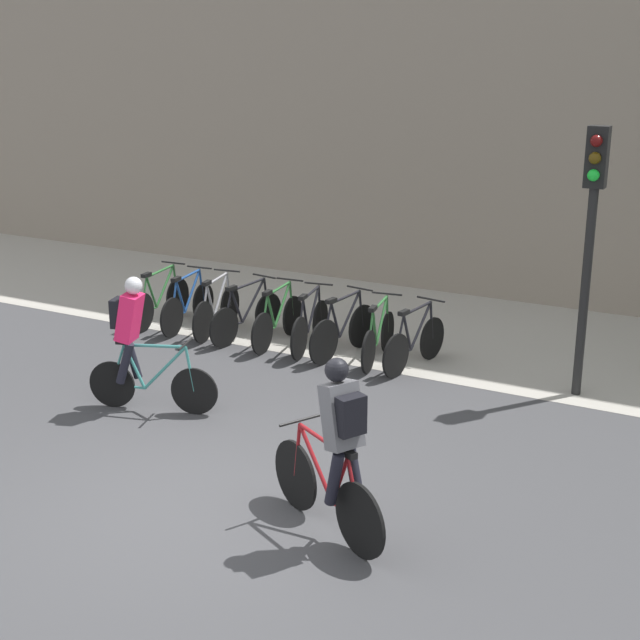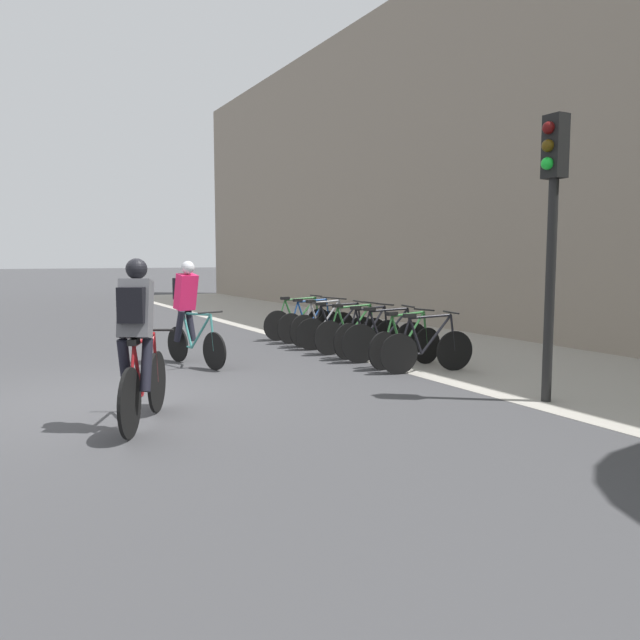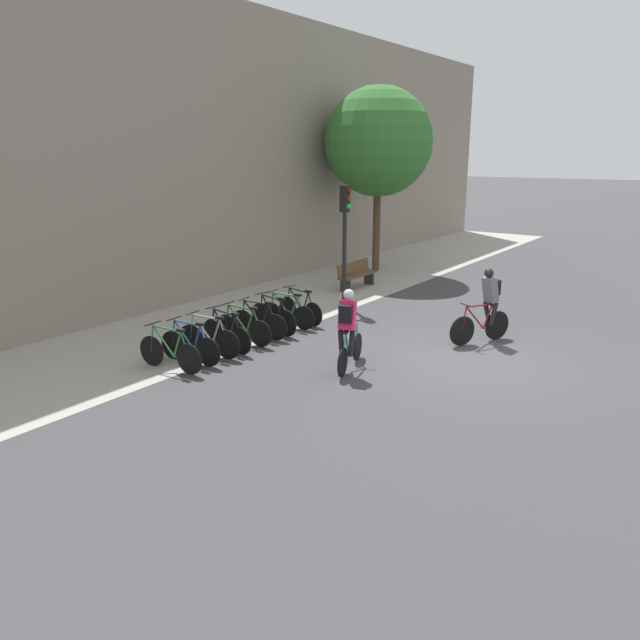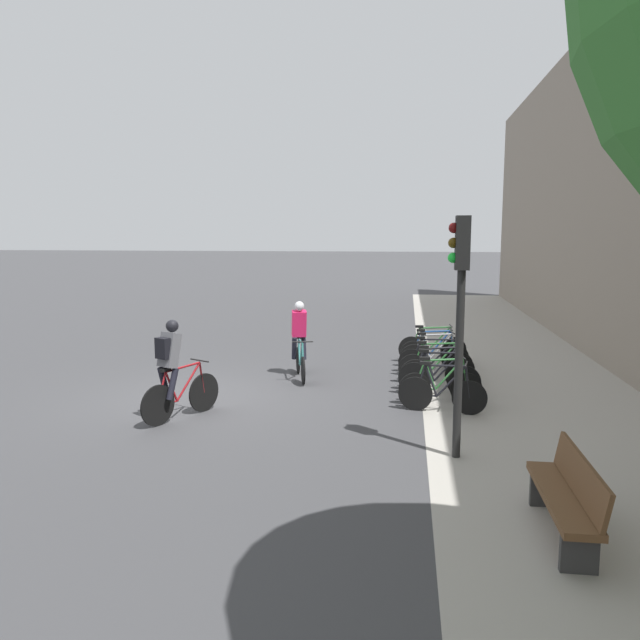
{
  "view_description": "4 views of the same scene",
  "coord_description": "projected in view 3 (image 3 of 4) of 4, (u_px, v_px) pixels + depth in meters",
  "views": [
    {
      "loc": [
        4.93,
        -6.46,
        4.43
      ],
      "look_at": [
        0.53,
        1.72,
        1.59
      ],
      "focal_mm": 50.0,
      "sensor_mm": 36.0,
      "label": 1
    },
    {
      "loc": [
        8.14,
        -1.22,
        1.81
      ],
      "look_at": [
        -1.08,
        3.72,
        0.75
      ],
      "focal_mm": 35.0,
      "sensor_mm": 36.0,
      "label": 2
    },
    {
      "loc": [
        -12.55,
        -4.79,
        4.44
      ],
      "look_at": [
        -1.5,
        2.88,
        0.8
      ],
      "focal_mm": 35.0,
      "sensor_mm": 36.0,
      "label": 3
    },
    {
      "loc": [
        11.72,
        4.16,
        3.28
      ],
      "look_at": [
        -0.71,
        2.43,
        1.52
      ],
      "focal_mm": 35.0,
      "sensor_mm": 36.0,
      "label": 4
    }
  ],
  "objects": [
    {
      "name": "parked_bike_5",
      "position": [
        259.0,
        322.0,
        15.27
      ],
      "size": [
        0.46,
        1.59,
        0.96
      ],
      "color": "black",
      "rests_on": "ground"
    },
    {
      "name": "kerb_strip",
      "position": [
        237.0,
        315.0,
        17.46
      ],
      "size": [
        44.0,
        4.5,
        0.01
      ],
      "primitive_type": "cube",
      "color": "#A39E93",
      "rests_on": "ground"
    },
    {
      "name": "parked_bike_3",
      "position": [
        227.0,
        333.0,
        14.36
      ],
      "size": [
        0.46,
        1.68,
        0.95
      ],
      "color": "black",
      "rests_on": "ground"
    },
    {
      "name": "building_facade",
      "position": [
        165.0,
        151.0,
        17.7
      ],
      "size": [
        44.0,
        0.6,
        8.91
      ],
      "primitive_type": "cube",
      "color": "gray",
      "rests_on": "ground"
    },
    {
      "name": "parked_bike_0",
      "position": [
        170.0,
        352.0,
        13.0
      ],
      "size": [
        0.46,
        1.72,
        0.96
      ],
      "color": "black",
      "rests_on": "ground"
    },
    {
      "name": "bench",
      "position": [
        356.0,
        274.0,
        20.85
      ],
      "size": [
        1.88,
        0.44,
        0.89
      ],
      "color": "brown",
      "rests_on": "ground"
    },
    {
      "name": "street_tree_0",
      "position": [
        379.0,
        142.0,
        22.77
      ],
      "size": [
        3.97,
        3.97,
        6.78
      ],
      "color": "#4C3823",
      "rests_on": "ground"
    },
    {
      "name": "parked_bike_6",
      "position": [
        273.0,
        317.0,
        15.71
      ],
      "size": [
        0.46,
        1.64,
        0.97
      ],
      "color": "black",
      "rests_on": "ground"
    },
    {
      "name": "parked_bike_2",
      "position": [
        209.0,
        339.0,
        13.9
      ],
      "size": [
        0.46,
        1.64,
        0.97
      ],
      "color": "black",
      "rests_on": "ground"
    },
    {
      "name": "cyclist_pink",
      "position": [
        348.0,
        328.0,
        12.8
      ],
      "size": [
        1.67,
        0.63,
        1.75
      ],
      "color": "black",
      "rests_on": "ground"
    },
    {
      "name": "parked_bike_1",
      "position": [
        190.0,
        345.0,
        13.45
      ],
      "size": [
        0.46,
        1.63,
        0.96
      ],
      "color": "black",
      "rests_on": "ground"
    },
    {
      "name": "parked_bike_7",
      "position": [
        287.0,
        313.0,
        16.17
      ],
      "size": [
        0.46,
        1.6,
        0.95
      ],
      "color": "black",
      "rests_on": "ground"
    },
    {
      "name": "parked_bike_8",
      "position": [
        300.0,
        309.0,
        16.62
      ],
      "size": [
        0.46,
        1.6,
        0.95
      ],
      "color": "black",
      "rests_on": "ground"
    },
    {
      "name": "parked_bike_4",
      "position": [
        243.0,
        328.0,
        14.81
      ],
      "size": [
        0.46,
        1.66,
        0.96
      ],
      "color": "black",
      "rests_on": "ground"
    },
    {
      "name": "ground",
      "position": [
        466.0,
        360.0,
        13.75
      ],
      "size": [
        200.0,
        200.0,
        0.0
      ],
      "primitive_type": "plane",
      "color": "#3D3D3F"
    },
    {
      "name": "traffic_light_pole",
      "position": [
        345.0,
        223.0,
        17.95
      ],
      "size": [
        0.26,
        0.3,
        3.52
      ],
      "color": "black",
      "rests_on": "ground"
    },
    {
      "name": "cyclist_grey",
      "position": [
        487.0,
        304.0,
        14.81
      ],
      "size": [
        1.6,
        0.86,
        1.8
      ],
      "color": "black",
      "rests_on": "ground"
    }
  ]
}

